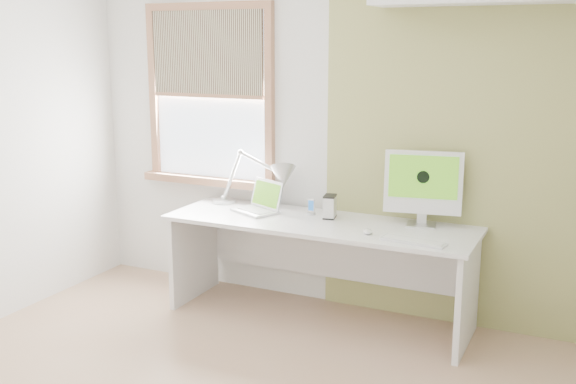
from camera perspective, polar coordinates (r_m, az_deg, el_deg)
The scene contains 11 objects.
room at distance 3.47m, azimuth -7.41°, elevation 1.43°, with size 4.04×3.54×2.64m.
accent_wall at distance 4.73m, azimuth 14.72°, elevation 4.07°, with size 2.00×0.02×2.60m, color #9F9C5A.
window at distance 5.41m, azimuth -6.66°, elevation 8.02°, with size 1.20×0.14×1.42m.
desk at distance 4.87m, azimuth 2.89°, elevation -4.53°, with size 2.20×0.70×0.73m.
desk_lamp at distance 5.07m, azimuth -1.40°, elevation 1.08°, with size 0.76×0.31×0.43m.
laptop at distance 5.03m, azimuth -2.38°, elevation -1.00°, with size 0.40×0.37×0.23m.
phone_dock at distance 4.93m, azimuth 1.97°, elevation -1.55°, with size 0.07×0.07×0.12m.
external_drive at distance 4.84m, azimuth 3.54°, elevation -1.24°, with size 0.10×0.14×0.17m.
imac at distance 4.69m, azimuth 11.31°, elevation 0.67°, with size 0.53×0.21×0.51m.
keyboard at distance 4.33m, azimuth 10.51°, elevation -4.10°, with size 0.42×0.17×0.02m.
mouse at distance 4.48m, azimuth 6.71°, elevation -3.31°, with size 0.06×0.10×0.03m, color white.
Camera 1 is at (1.85, -2.87, 1.96)m, focal length 42.22 mm.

